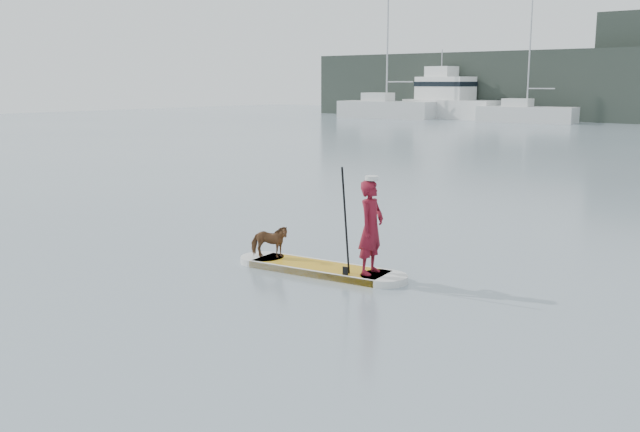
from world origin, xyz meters
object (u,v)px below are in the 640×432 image
Objects in this scene: paddler at (371,227)px; motor_yacht_b at (449,99)px; paddleboard at (320,269)px; sailboat_a at (386,108)px; dog at (269,241)px; sailboat_b at (526,112)px.

motor_yacht_b reaches higher than paddler.
paddleboard is 54.93m from sailboat_a.
dog is 54.47m from sailboat_a.
paddleboard is 2.08× the size of paddler.
sailboat_a is at bearing 26.61° from paddler.
motor_yacht_b is (-26.05, 49.00, 0.84)m from paddler.
dog is at bearing -76.44° from sailboat_b.
motor_yacht_b is (-8.17, 1.77, 0.93)m from sailboat_b.
sailboat_a is at bearing 2.08° from dog.
sailboat_a is at bearing -179.04° from sailboat_b.
paddleboard is 1.31m from paddler.
sailboat_b is (13.06, 1.33, -0.10)m from sailboat_a.
motor_yacht_b is at bearing 162.92° from sailboat_b.
sailboat_b is at bearing 101.75° from paddleboard.
sailboat_a is 1.34× the size of motor_yacht_b.
paddler is 2.20× the size of dog.
sailboat_a is 13.13m from sailboat_b.
paddleboard is 55.18m from motor_yacht_b.
paddler reaches higher than paddleboard.
sailboat_b reaches higher than dog.
dog is 0.07× the size of motor_yacht_b.
paddler is at bearing -112.05° from dog.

